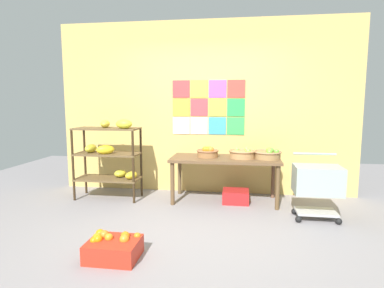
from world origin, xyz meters
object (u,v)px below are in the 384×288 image
(display_table, at_px, (225,163))
(shopping_cart, at_px, (317,182))
(fruit_basket_back_left, at_px, (208,152))
(banana_shelf_unit, at_px, (109,152))
(orange_crate_foreground, at_px, (113,247))
(fruit_basket_left, at_px, (268,154))
(fruit_basket_centre, at_px, (242,153))
(produce_crate_under_table, at_px, (236,196))

(display_table, bearing_deg, shopping_cart, -26.46)
(display_table, bearing_deg, fruit_basket_back_left, 174.95)
(fruit_basket_back_left, bearing_deg, shopping_cart, -22.98)
(banana_shelf_unit, xyz_separation_m, orange_crate_foreground, (0.79, -1.84, -0.63))
(display_table, relative_size, orange_crate_foreground, 3.33)
(fruit_basket_left, xyz_separation_m, shopping_cart, (0.57, -0.61, -0.25))
(banana_shelf_unit, relative_size, orange_crate_foreground, 2.57)
(fruit_basket_centre, relative_size, fruit_basket_left, 0.99)
(fruit_basket_back_left, bearing_deg, banana_shelf_unit, -174.94)
(fruit_basket_centre, xyz_separation_m, fruit_basket_back_left, (-0.52, 0.01, 0.01))
(banana_shelf_unit, bearing_deg, fruit_basket_left, 2.87)
(banana_shelf_unit, bearing_deg, display_table, 3.57)
(fruit_basket_back_left, bearing_deg, fruit_basket_left, -0.87)
(fruit_basket_centre, xyz_separation_m, shopping_cart, (0.94, -0.61, -0.25))
(banana_shelf_unit, distance_m, produce_crate_under_table, 2.05)
(banana_shelf_unit, relative_size, produce_crate_under_table, 3.23)
(produce_crate_under_table, bearing_deg, fruit_basket_back_left, 170.42)
(banana_shelf_unit, bearing_deg, fruit_basket_back_left, 5.06)
(fruit_basket_left, relative_size, produce_crate_under_table, 1.05)
(fruit_basket_left, distance_m, produce_crate_under_table, 0.79)
(fruit_basket_back_left, bearing_deg, orange_crate_foreground, -110.24)
(fruit_basket_left, bearing_deg, shopping_cart, -46.73)
(produce_crate_under_table, bearing_deg, banana_shelf_unit, -178.21)
(fruit_basket_left, relative_size, orange_crate_foreground, 0.83)
(banana_shelf_unit, height_order, fruit_basket_centre, banana_shelf_unit)
(banana_shelf_unit, distance_m, shopping_cart, 3.03)
(orange_crate_foreground, bearing_deg, produce_crate_under_table, 58.60)
(banana_shelf_unit, bearing_deg, produce_crate_under_table, 1.79)
(banana_shelf_unit, height_order, fruit_basket_back_left, banana_shelf_unit)
(shopping_cart, bearing_deg, produce_crate_under_table, 151.96)
(fruit_basket_centre, bearing_deg, orange_crate_foreground, -122.47)
(display_table, relative_size, produce_crate_under_table, 4.18)
(fruit_basket_left, height_order, fruit_basket_back_left, fruit_basket_back_left)
(display_table, bearing_deg, banana_shelf_unit, -176.43)
(fruit_basket_centre, bearing_deg, banana_shelf_unit, -176.56)
(banana_shelf_unit, bearing_deg, orange_crate_foreground, -66.93)
(fruit_basket_back_left, height_order, orange_crate_foreground, fruit_basket_back_left)
(fruit_basket_centre, distance_m, fruit_basket_left, 0.37)
(fruit_basket_centre, distance_m, shopping_cart, 1.15)
(display_table, distance_m, orange_crate_foreground, 2.25)
(orange_crate_foreground, bearing_deg, display_table, 63.07)
(fruit_basket_back_left, xyz_separation_m, produce_crate_under_table, (0.43, -0.07, -0.65))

